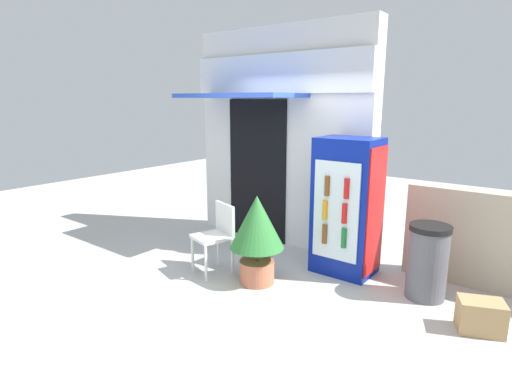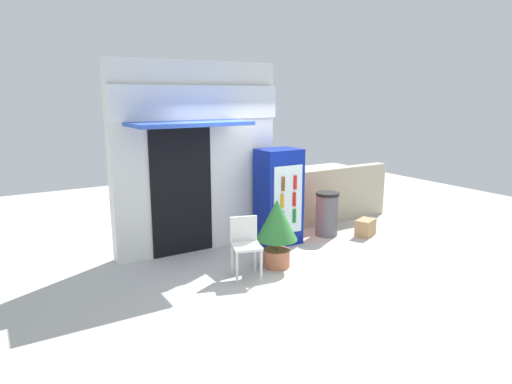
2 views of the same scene
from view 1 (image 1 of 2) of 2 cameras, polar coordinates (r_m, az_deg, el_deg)
ground at (r=4.99m, az=-0.76°, el=-12.94°), size 16.00×16.00×0.00m
storefront_building at (r=6.21m, az=3.28°, el=7.86°), size 2.91×1.16×3.18m
drink_cooler at (r=5.25m, az=12.43°, el=-2.00°), size 0.75×0.62×1.71m
plastic_chair at (r=5.23m, az=-5.38°, el=-5.56°), size 0.52×0.53×0.88m
potted_plant_near_shop at (r=4.86m, az=0.12°, el=-5.24°), size 0.64×0.64×1.08m
trash_bin at (r=4.95m, az=22.58°, el=-8.86°), size 0.44×0.44×0.84m
cardboard_box at (r=4.59m, az=28.58°, el=-14.83°), size 0.47×0.41×0.32m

